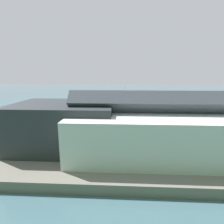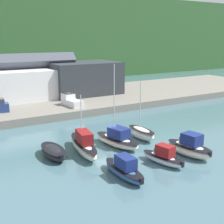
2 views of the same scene
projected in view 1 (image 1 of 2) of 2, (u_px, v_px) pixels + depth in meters
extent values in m
plane|color=#476B75|center=(128.00, 115.00, 51.88)|extent=(320.00, 320.00, 0.00)
cube|color=gray|center=(134.00, 145.00, 28.25)|extent=(116.95, 23.05, 1.25)
cube|color=white|center=(152.00, 133.00, 23.64)|extent=(21.88, 10.90, 5.59)
cube|color=#474C56|center=(154.00, 102.00, 22.73)|extent=(22.32, 3.00, 3.00)
cube|color=#2D3338|center=(65.00, 125.00, 25.72)|extent=(14.18, 9.80, 6.55)
cube|color=slate|center=(74.00, 117.00, 30.44)|extent=(13.48, 0.10, 3.93)
ellipsoid|color=black|center=(151.00, 113.00, 52.38)|extent=(2.22, 5.30, 1.18)
ellipsoid|color=black|center=(151.00, 111.00, 52.29)|extent=(2.31, 5.41, 0.12)
cube|color=black|center=(150.00, 110.00, 54.75)|extent=(0.37, 0.29, 0.56)
ellipsoid|color=white|center=(140.00, 112.00, 53.04)|extent=(3.14, 8.38, 1.42)
ellipsoid|color=black|center=(140.00, 110.00, 52.93)|extent=(3.24, 8.55, 0.12)
cube|color=maroon|center=(140.00, 107.00, 53.15)|extent=(1.79, 3.05, 1.25)
cube|color=#8CA5B2|center=(140.00, 109.00, 51.68)|extent=(1.18, 0.30, 0.63)
cylinder|color=silver|center=(140.00, 101.00, 51.76)|extent=(0.10, 0.10, 5.20)
ellipsoid|color=white|center=(125.00, 112.00, 53.34)|extent=(3.50, 7.08, 1.17)
ellipsoid|color=black|center=(125.00, 111.00, 53.25)|extent=(3.61, 7.23, 0.12)
cube|color=navy|center=(125.00, 108.00, 53.42)|extent=(2.13, 2.65, 1.19)
cube|color=#8CA5B2|center=(126.00, 109.00, 52.16)|extent=(1.55, 0.38, 0.60)
cylinder|color=silver|center=(125.00, 96.00, 51.81)|extent=(0.10, 0.10, 8.71)
ellipsoid|color=white|center=(111.00, 112.00, 52.92)|extent=(1.82, 5.03, 1.49)
ellipsoid|color=black|center=(111.00, 110.00, 52.81)|extent=(1.89, 5.13, 0.12)
cylinder|color=silver|center=(111.00, 100.00, 51.77)|extent=(0.10, 0.10, 5.97)
ellipsoid|color=#33568E|center=(136.00, 108.00, 60.45)|extent=(1.85, 5.98, 0.97)
ellipsoid|color=black|center=(136.00, 107.00, 60.38)|extent=(1.92, 6.10, 0.12)
cube|color=navy|center=(136.00, 105.00, 60.52)|extent=(1.34, 2.11, 1.14)
cube|color=#8CA5B2|center=(136.00, 106.00, 59.39)|extent=(1.18, 0.12, 0.57)
cube|color=black|center=(135.00, 106.00, 63.16)|extent=(0.37, 0.29, 0.56)
ellipsoid|color=silver|center=(121.00, 108.00, 60.31)|extent=(2.49, 5.30, 0.93)
ellipsoid|color=black|center=(121.00, 107.00, 60.24)|extent=(2.57, 5.41, 0.12)
cube|color=maroon|center=(121.00, 105.00, 60.34)|extent=(1.49, 1.97, 1.13)
cube|color=#8CA5B2|center=(121.00, 106.00, 59.36)|extent=(1.07, 0.29, 0.57)
cube|color=black|center=(120.00, 106.00, 62.61)|extent=(0.41, 0.34, 0.56)
ellipsoid|color=white|center=(110.00, 107.00, 60.28)|extent=(2.91, 5.83, 1.38)
ellipsoid|color=black|center=(110.00, 106.00, 60.18)|extent=(3.01, 5.96, 0.12)
cube|color=navy|center=(110.00, 104.00, 60.28)|extent=(1.89, 2.16, 1.25)
cube|color=#8CA5B2|center=(110.00, 105.00, 59.21)|extent=(1.48, 0.29, 0.62)
cube|color=black|center=(109.00, 105.00, 62.81)|extent=(0.39, 0.32, 0.56)
cube|color=navy|center=(220.00, 125.00, 35.22)|extent=(4.34, 2.14, 1.40)
cube|color=#333842|center=(219.00, 119.00, 34.98)|extent=(2.43, 1.72, 0.76)
cube|color=navy|center=(180.00, 128.00, 32.92)|extent=(4.36, 2.23, 1.40)
cube|color=#333842|center=(179.00, 122.00, 32.74)|extent=(2.46, 1.76, 0.76)
cube|color=silver|center=(115.00, 124.00, 35.99)|extent=(2.31, 3.68, 1.10)
cube|color=silver|center=(115.00, 125.00, 33.93)|extent=(2.06, 2.05, 1.90)
cube|color=#2D333D|center=(115.00, 122.00, 33.78)|extent=(1.94, 1.78, 0.50)
cylinder|color=black|center=(207.00, 132.00, 32.37)|extent=(0.12, 0.12, 0.28)
ellipsoid|color=black|center=(208.00, 130.00, 32.31)|extent=(0.84, 0.68, 0.36)
sphere|color=black|center=(209.00, 130.00, 32.45)|extent=(0.22, 0.22, 0.22)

